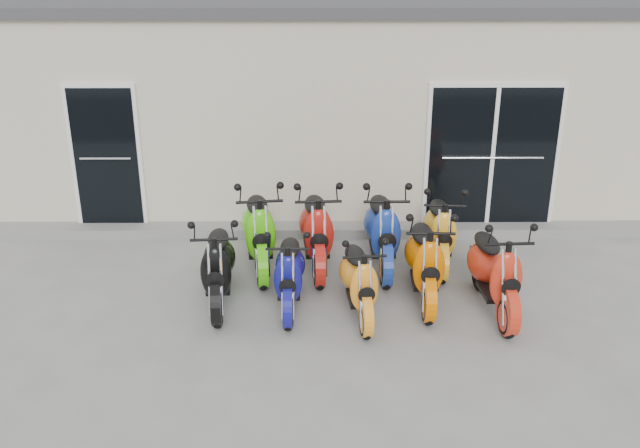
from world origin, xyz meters
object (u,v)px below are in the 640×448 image
(scooter_front_red, at_px, (496,261))
(scooter_back_red, at_px, (317,220))
(scooter_back_yellow, at_px, (441,222))
(scooter_front_black, at_px, (217,256))
(scooter_front_orange_a, at_px, (359,272))
(scooter_back_blue, at_px, (383,220))
(scooter_front_blue, at_px, (289,264))
(scooter_back_green, at_px, (259,221))
(scooter_front_orange_b, at_px, (425,251))

(scooter_front_red, height_order, scooter_back_red, scooter_back_red)
(scooter_back_yellow, bearing_deg, scooter_front_black, -154.54)
(scooter_front_orange_a, relative_size, scooter_back_blue, 0.84)
(scooter_front_orange_a, bearing_deg, scooter_front_red, -2.21)
(scooter_front_blue, xyz_separation_m, scooter_back_red, (0.34, 1.14, 0.11))
(scooter_back_blue, distance_m, scooter_back_yellow, 0.82)
(scooter_front_black, relative_size, scooter_back_green, 0.91)
(scooter_front_black, distance_m, scooter_back_green, 1.11)
(scooter_back_green, bearing_deg, scooter_front_blue, -75.68)
(scooter_back_blue, relative_size, scooter_back_yellow, 1.10)
(scooter_back_red, distance_m, scooter_back_blue, 0.90)
(scooter_front_orange_a, xyz_separation_m, scooter_back_blue, (0.39, 1.35, 0.11))
(scooter_front_red, height_order, scooter_back_green, scooter_back_green)
(scooter_back_yellow, bearing_deg, scooter_front_blue, -144.34)
(scooter_front_blue, height_order, scooter_front_orange_b, scooter_front_orange_b)
(scooter_front_blue, distance_m, scooter_front_orange_a, 0.87)
(scooter_front_blue, xyz_separation_m, scooter_back_green, (-0.45, 1.14, 0.11))
(scooter_front_red, relative_size, scooter_back_yellow, 1.05)
(scooter_front_orange_a, bearing_deg, scooter_front_orange_b, 20.03)
(scooter_front_orange_a, xyz_separation_m, scooter_front_orange_b, (0.84, 0.40, 0.08))
(scooter_back_red, bearing_deg, scooter_front_orange_b, -38.21)
(scooter_back_green, distance_m, scooter_back_blue, 1.68)
(scooter_back_green, relative_size, scooter_back_blue, 1.01)
(scooter_front_black, height_order, scooter_back_blue, scooter_back_blue)
(scooter_front_red, bearing_deg, scooter_front_orange_a, -179.54)
(scooter_front_blue, bearing_deg, scooter_front_orange_b, 6.70)
(scooter_back_blue, bearing_deg, scooter_front_red, -45.41)
(scooter_back_green, bearing_deg, scooter_back_red, -6.99)
(scooter_front_orange_a, distance_m, scooter_back_blue, 1.41)
(scooter_front_blue, relative_size, scooter_front_orange_b, 0.88)
(scooter_front_black, xyz_separation_m, scooter_front_blue, (0.88, -0.12, -0.05))
(scooter_front_orange_b, height_order, scooter_back_green, scooter_back_green)
(scooter_front_orange_a, height_order, scooter_back_yellow, scooter_back_yellow)
(scooter_front_red, relative_size, scooter_back_green, 0.95)
(scooter_front_black, bearing_deg, scooter_front_orange_a, -15.21)
(scooter_back_yellow, bearing_deg, scooter_front_red, -67.27)
(scooter_front_red, bearing_deg, scooter_back_yellow, 105.17)
(scooter_front_black, height_order, scooter_front_blue, scooter_front_black)
(scooter_front_orange_a, height_order, scooter_front_red, scooter_front_red)
(scooter_front_red, bearing_deg, scooter_back_blue, 131.95)
(scooter_front_orange_b, distance_m, scooter_back_green, 2.33)
(scooter_front_orange_a, bearing_deg, scooter_back_green, 128.19)
(scooter_front_blue, bearing_deg, scooter_back_green, 111.49)
(scooter_front_orange_b, relative_size, scooter_front_red, 1.00)
(scooter_back_red, bearing_deg, scooter_back_yellow, -0.16)
(scooter_front_orange_a, height_order, scooter_back_red, scooter_back_red)
(scooter_back_red, bearing_deg, scooter_front_black, -143.08)
(scooter_front_orange_a, bearing_deg, scooter_back_yellow, 44.43)
(scooter_back_red, height_order, scooter_back_yellow, scooter_back_red)
(scooter_back_green, bearing_deg, scooter_back_blue, -7.01)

